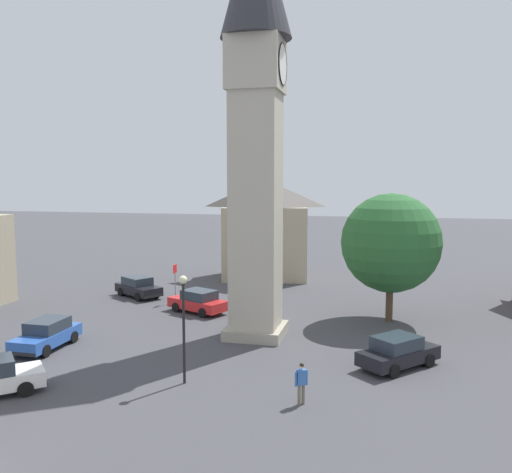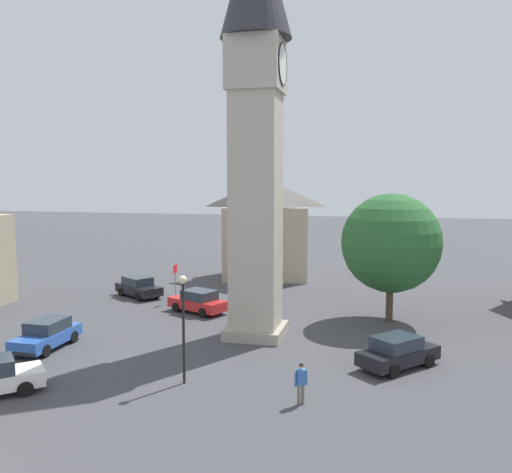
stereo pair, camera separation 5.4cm
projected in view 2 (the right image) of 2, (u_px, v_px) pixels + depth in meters
name	position (u px, v px, depth m)	size (l,w,h in m)	color
ground_plane	(256.00, 336.00, 30.20)	(200.00, 200.00, 0.00)	#424247
clock_tower	(256.00, 85.00, 28.70)	(3.88, 3.88, 23.75)	#A59C89
car_silver_kerb	(47.00, 334.00, 27.90)	(4.13, 1.82, 1.53)	#2D5BB7
car_red_corner	(398.00, 352.00, 25.03)	(4.19, 4.02, 1.53)	black
car_white_side	(139.00, 287.00, 40.17)	(3.62, 4.39, 1.53)	black
car_black_far	(198.00, 301.00, 35.42)	(3.23, 4.46, 1.53)	red
pedestrian	(301.00, 380.00, 20.89)	(0.39, 0.48, 1.69)	#706656
tree	(391.00, 243.00, 32.87)	(6.17, 6.17, 8.03)	brown
building_shop_left	(265.00, 228.00, 47.58)	(7.04, 8.63, 8.88)	tan
lamp_post	(183.00, 311.00, 22.84)	(0.36, 0.36, 4.77)	black
road_sign	(175.00, 277.00, 38.01)	(0.60, 0.07, 2.80)	gray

